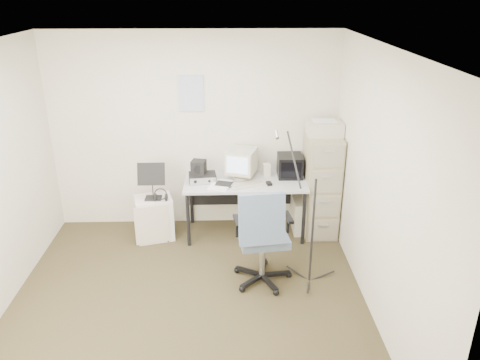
{
  "coord_description": "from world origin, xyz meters",
  "views": [
    {
      "loc": [
        0.41,
        -3.87,
        2.98
      ],
      "look_at": [
        0.55,
        0.95,
        0.95
      ],
      "focal_mm": 35.0,
      "sensor_mm": 36.0,
      "label": 1
    }
  ],
  "objects_px": {
    "filing_cabinet": "(321,185)",
    "desk": "(245,207)",
    "office_chair": "(263,235)",
    "side_cart": "(154,218)"
  },
  "relations": [
    {
      "from": "filing_cabinet",
      "to": "office_chair",
      "type": "relative_size",
      "value": 1.16
    },
    {
      "from": "office_chair",
      "to": "side_cart",
      "type": "bearing_deg",
      "value": 135.55
    },
    {
      "from": "office_chair",
      "to": "filing_cabinet",
      "type": "bearing_deg",
      "value": 46.13
    },
    {
      "from": "desk",
      "to": "office_chair",
      "type": "distance_m",
      "value": 1.08
    },
    {
      "from": "desk",
      "to": "side_cart",
      "type": "bearing_deg",
      "value": -175.79
    },
    {
      "from": "desk",
      "to": "side_cart",
      "type": "xyz_separation_m",
      "value": [
        -1.14,
        -0.08,
        -0.09
      ]
    },
    {
      "from": "filing_cabinet",
      "to": "desk",
      "type": "relative_size",
      "value": 0.87
    },
    {
      "from": "filing_cabinet",
      "to": "side_cart",
      "type": "xyz_separation_m",
      "value": [
        -2.09,
        -0.11,
        -0.38
      ]
    },
    {
      "from": "filing_cabinet",
      "to": "desk",
      "type": "bearing_deg",
      "value": -178.19
    },
    {
      "from": "filing_cabinet",
      "to": "desk",
      "type": "xyz_separation_m",
      "value": [
        -0.95,
        -0.03,
        -0.29
      ]
    }
  ]
}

